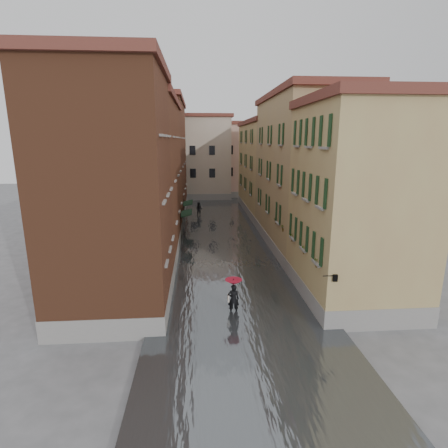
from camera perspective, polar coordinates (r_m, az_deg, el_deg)
name	(u,v)px	position (r m, az deg, el deg)	size (l,w,h in m)	color
ground	(234,287)	(23.68, 1.59, -10.26)	(120.00, 120.00, 0.00)	#5D5D5F
floodwater	(221,234)	(35.89, -0.52, -1.72)	(10.00, 60.00, 0.20)	#4A4E52
building_left_near	(112,197)	(20.34, -17.75, 4.26)	(6.00, 8.00, 13.00)	brown
building_left_mid	(143,179)	(31.08, -13.13, 7.10)	(6.00, 14.00, 12.50)	brown
building_left_far	(160,161)	(45.86, -10.37, 10.15)	(6.00, 16.00, 14.00)	brown
building_right_near	(356,207)	(21.96, 20.77, 2.68)	(6.00, 8.00, 11.50)	#A68656
building_right_mid	(302,175)	(32.06, 12.65, 7.76)	(6.00, 14.00, 13.00)	#99805C
building_right_far	(268,170)	(46.63, 7.28, 8.77)	(6.00, 16.00, 11.50)	#A68656
building_end_cream	(193,159)	(59.63, -5.07, 10.57)	(12.00, 9.00, 13.00)	#C1AE99
building_end_pink	(245,161)	(62.20, 3.41, 10.26)	(10.00, 9.00, 12.00)	#CCA18F
awning_near	(186,214)	(34.66, -6.22, 1.68)	(1.09, 3.00, 2.80)	black
awning_far	(188,204)	(40.17, -5.97, 3.32)	(1.09, 3.07, 2.80)	black
wall_lantern	(334,277)	(18.11, 17.58, -8.33)	(0.71, 0.22, 0.35)	black
window_planters	(294,233)	(23.85, 11.39, -1.41)	(0.59, 10.80, 0.84)	#9C3F33
pedestrian_main	(233,293)	(19.82, 1.55, -11.24)	(0.98, 0.98, 2.06)	black
pedestrian_far	(199,209)	(44.78, -4.08, 2.40)	(0.89, 0.69, 1.82)	black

